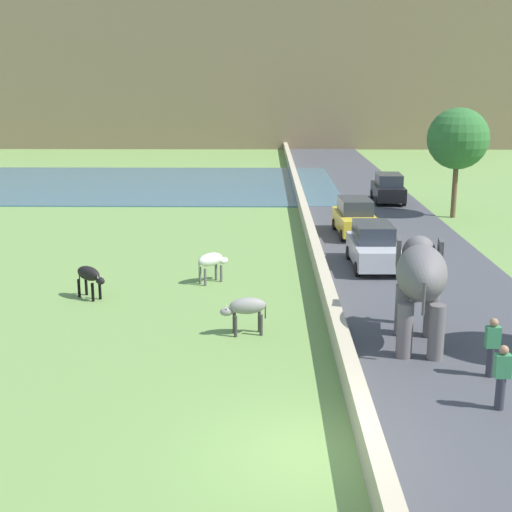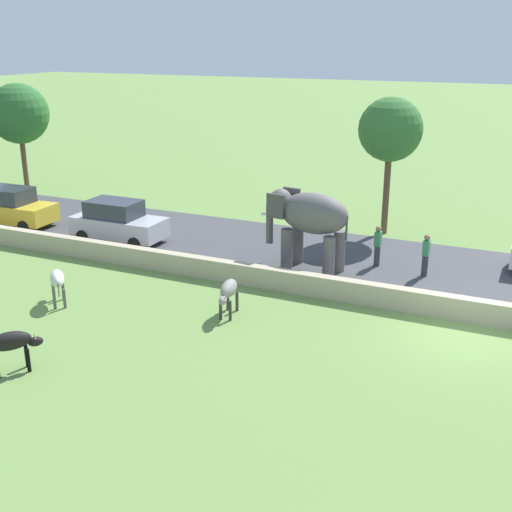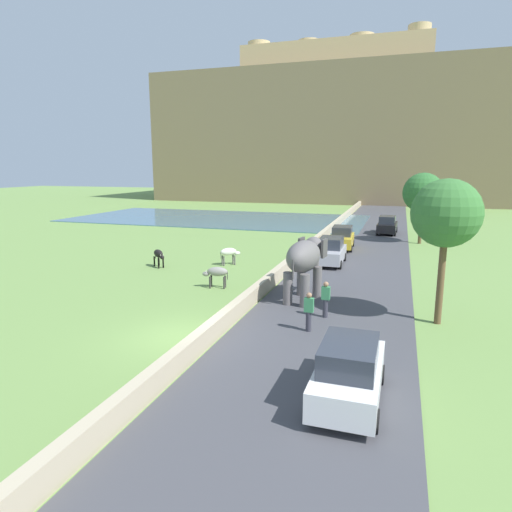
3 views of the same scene
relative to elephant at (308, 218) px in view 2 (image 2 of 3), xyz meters
name	(u,v)px [view 2 (image 2 of 3)]	position (x,y,z in m)	size (l,w,h in m)	color
ground_plane	(462,336)	(-3.46, -6.10, -2.04)	(220.00, 220.00, 0.00)	#6B8E47
road_surface	(46,218)	(1.54, 13.90, -2.01)	(7.00, 120.00, 0.06)	#424247
barrier_wall	(20,238)	(-2.26, 11.90, -1.66)	(0.40, 110.00, 0.75)	tan
elephant	(308,218)	(0.00, 0.00, 0.00)	(1.79, 3.56, 2.99)	#605B5B
person_beside_elephant	(378,245)	(1.39, -2.30, -1.16)	(0.36, 0.22, 1.63)	#33333D
person_trailing	(426,255)	(1.04, -4.16, -1.16)	(0.36, 0.22, 1.63)	#33333D
car_silver	(118,222)	(-0.03, 8.53, -1.14)	(1.83, 4.02, 1.80)	#B7B7BC
car_yellow	(11,207)	(-0.04, 14.46, -1.14)	(1.93, 4.07, 1.80)	gold
cow_black	(12,343)	(-10.47, 4.30, -1.20)	(1.29, 1.14, 1.15)	black
cow_grey	(228,291)	(-4.95, 0.81, -1.20)	(1.42, 0.62, 1.15)	gray
cow_white	(57,280)	(-6.38, 6.33, -1.20)	(1.24, 1.19, 1.15)	silver
tree_near	(19,114)	(5.92, 19.15, 2.24)	(3.28, 3.28, 5.93)	brown
tree_mid	(390,130)	(5.94, -1.48, 2.52)	(2.74, 2.74, 5.96)	brown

